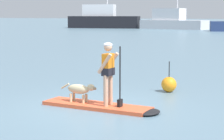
{
  "coord_description": "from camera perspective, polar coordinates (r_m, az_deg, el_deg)",
  "views": [
    {
      "loc": [
        4.93,
        -9.81,
        2.5
      ],
      "look_at": [
        0.0,
        1.0,
        0.9
      ],
      "focal_mm": 66.94,
      "sensor_mm": 36.0,
      "label": 1
    }
  ],
  "objects": [
    {
      "name": "ground_plane",
      "position": [
        11.26,
        -2.12,
        -5.16
      ],
      "size": [
        400.0,
        400.0,
        0.0
      ],
      "primitive_type": "plane",
      "color": "slate"
    },
    {
      "name": "paddleboard",
      "position": [
        11.14,
        -1.11,
        -5.04
      ],
      "size": [
        3.34,
        0.97,
        0.1
      ],
      "color": "#E55933",
      "rests_on": "ground_plane"
    },
    {
      "name": "person_paddler",
      "position": [
        10.9,
        -0.47,
        0.09
      ],
      "size": [
        0.62,
        0.49,
        1.66
      ],
      "color": "tan",
      "rests_on": "paddleboard"
    },
    {
      "name": "dog",
      "position": [
        11.44,
        -4.39,
        -2.68
      ],
      "size": [
        1.14,
        0.26,
        0.53
      ],
      "color": "#CCB78C",
      "rests_on": "paddleboard"
    },
    {
      "name": "moored_boat_port",
      "position": [
        74.57,
        -1.26,
        6.97
      ],
      "size": [
        12.87,
        5.36,
        12.77
      ],
      "color": "black",
      "rests_on": "ground_plane"
    },
    {
      "name": "moored_boat_far_starboard",
      "position": [
        70.24,
        8.23,
        6.61
      ],
      "size": [
        11.47,
        5.52,
        11.97
      ],
      "color": "silver",
      "rests_on": "ground_plane"
    },
    {
      "name": "marker_buoy",
      "position": [
        13.57,
        7.78,
        -1.96
      ],
      "size": [
        0.49,
        0.49,
        0.99
      ],
      "color": "orange",
      "rests_on": "ground_plane"
    }
  ]
}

